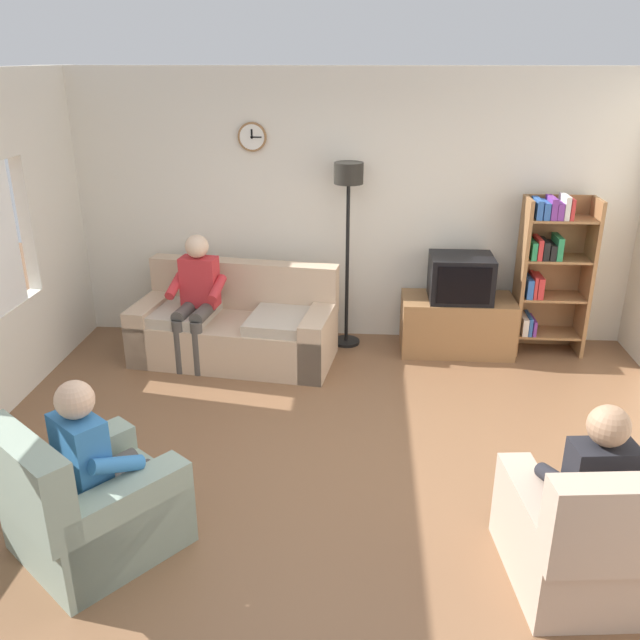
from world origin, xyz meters
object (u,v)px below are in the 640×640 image
Objects in this scene: person_in_left_armchair at (98,456)px; couch at (236,328)px; tv at (461,278)px; person_on_couch at (196,293)px; tv_stand at (457,324)px; bookshelf at (549,268)px; floor_lamp at (348,205)px; armchair_near_window at (90,508)px; person_in_right_armchair at (590,482)px; armchair_near_bookshelf at (588,540)px.

couch is at bearing 83.99° from person_in_left_armchair.
tv is at bearing 8.01° from couch.
person_on_couch reaches higher than couch.
tv is 3.90m from person_in_left_armchair.
bookshelf reaches higher than tv_stand.
person_on_couch is at bearing -170.61° from tv.
armchair_near_window is at bearing -113.68° from floor_lamp.
person_on_couch is (0.00, 2.67, 0.41)m from armchair_near_window.
person_on_couch is 3.90m from person_in_right_armchair.
tv_stand is 0.98× the size of person_in_left_armchair.
couch is at bearing 17.93° from person_on_couch.
person_in_right_armchair is at bearing 0.15° from armchair_near_window.
person_on_couch is at bearing 89.90° from armchair_near_window.
person_in_left_armchair is (-0.29, -2.71, 0.29)m from couch.
armchair_near_bookshelf is at bearing -83.99° from tv_stand.
floor_lamp is at bearing 66.32° from armchair_near_window.
armchair_near_window is 1.06× the size of person_in_right_armchair.
person_on_couch is at bearing -162.07° from couch.
couch is 2.80m from armchair_near_window.
person_in_left_armchair is at bearing -129.18° from tv.
floor_lamp is at bearing 113.67° from armchair_near_bookshelf.
armchair_near_bookshelf is 3.98m from person_on_couch.
bookshelf is at bearing 6.30° from tv.
couch is 1.69× the size of armchair_near_window.
person_in_right_armchair is (2.50, -2.78, 0.29)m from couch.
tv is at bearing 50.83° from armchair_near_window.
floor_lamp is 3.69m from armchair_near_window.
person_on_couch is 1.11× the size of person_in_right_armchair.
bookshelf is 1.65× the size of armchair_near_bookshelf.
armchair_near_window and armchair_near_bookshelf have the same top height.
bookshelf is at bearing 80.99° from armchair_near_bookshelf.
tv_stand is at bearing 8.64° from couch.
armchair_near_window is at bearing -129.17° from tv.
armchair_near_bookshelf is (0.34, -3.17, -0.49)m from tv.
tv_stand is at bearing 90.00° from tv.
tv_stand is 4.00m from armchair_near_window.
tv reaches higher than tv_stand.
bookshelf is 1.42× the size of person_in_right_armchair.
couch is 1.61× the size of person_on_couch.
person_on_couch is (-2.85, 2.76, 0.41)m from armchair_near_bookshelf.
floor_lamp reaches higher than person_in_right_armchair.
couch is 3.33× the size of tv.
person_on_couch is at bearing -159.01° from floor_lamp.
armchair_near_window reaches higher than tv_stand.
floor_lamp reaches higher than person_in_left_armchair.
tv_stand is 3.21m from armchair_near_bookshelf.
floor_lamp is (1.07, 0.43, 1.14)m from couch.
couch is at bearing 83.00° from armchair_near_window.
tv is 1.30m from floor_lamp.
bookshelf is (0.85, 0.07, 0.59)m from tv_stand.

